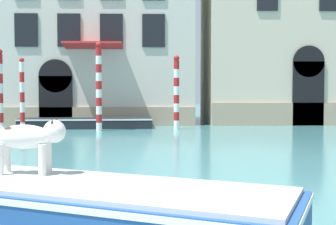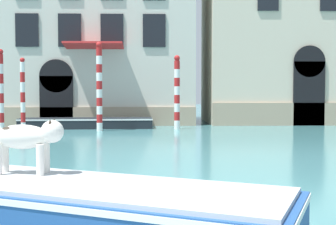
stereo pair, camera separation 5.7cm
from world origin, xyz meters
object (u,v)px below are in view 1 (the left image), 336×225
Objects in this scene: mooring_pole_0 at (176,92)px; mooring_pole_3 at (0,90)px; boat_moored_near_palazzo at (86,123)px; mooring_pole_5 at (99,86)px; dog_on_deck at (30,138)px; boat_foreground at (49,203)px; mooring_pole_2 at (22,95)px.

mooring_pole_3 reaches higher than mooring_pole_0.
mooring_pole_3 is (-8.27, -1.59, 0.08)m from mooring_pole_0.
boat_moored_near_palazzo is 2.56m from mooring_pole_5.
dog_on_deck is 0.33× the size of mooring_pole_3.
boat_moored_near_palazzo is at bearing 119.09° from mooring_pole_5.
mooring_pole_0 reaches higher than boat_foreground.
mooring_pole_3 reaches higher than boat_moored_near_palazzo.
boat_moored_near_palazzo is 1.83× the size of mooring_pole_0.
mooring_pole_2 is 3.55m from mooring_pole_5.
boat_moored_near_palazzo is 4.92m from mooring_pole_0.
boat_foreground is 1.68× the size of mooring_pole_5.
mooring_pole_0 is at bearing 15.13° from mooring_pole_5.
mooring_pole_0 reaches higher than boat_moored_near_palazzo.
mooring_pole_3 is (-5.54, 15.31, 1.58)m from boat_foreground.
boat_moored_near_palazzo is at bearing 173.87° from mooring_pole_0.
dog_on_deck is 0.30× the size of mooring_pole_5.
mooring_pole_0 is at bearing 86.01° from dog_on_deck.
mooring_pole_0 is (3.10, 16.44, 0.61)m from dog_on_deck.
boat_foreground is 1.07m from dog_on_deck.
mooring_pole_5 reaches higher than boat_moored_near_palazzo.
boat_moored_near_palazzo is at bearing 120.44° from boat_foreground.
boat_moored_near_palazzo is 1.59× the size of mooring_pole_5.
mooring_pole_3 is at bearing -172.78° from mooring_pole_5.
dog_on_deck is 0.34× the size of mooring_pole_0.
mooring_pole_0 is at bearing 105.04° from boat_foreground.
mooring_pole_5 reaches higher than mooring_pole_2.
mooring_pole_5 is at bearing 7.22° from mooring_pole_3.
boat_moored_near_palazzo is 1.76× the size of mooring_pole_3.
boat_moored_near_palazzo is at bearing 101.84° from dog_on_deck.
mooring_pole_3 reaches higher than dog_on_deck.
boat_foreground is at bearing -44.56° from dog_on_deck.
mooring_pole_2 is 0.81× the size of mooring_pole_5.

